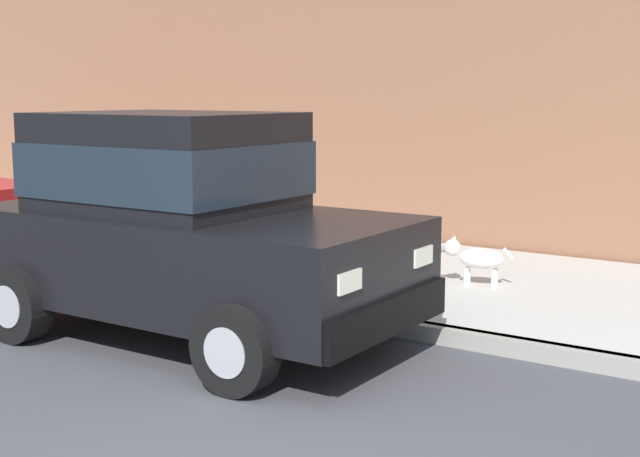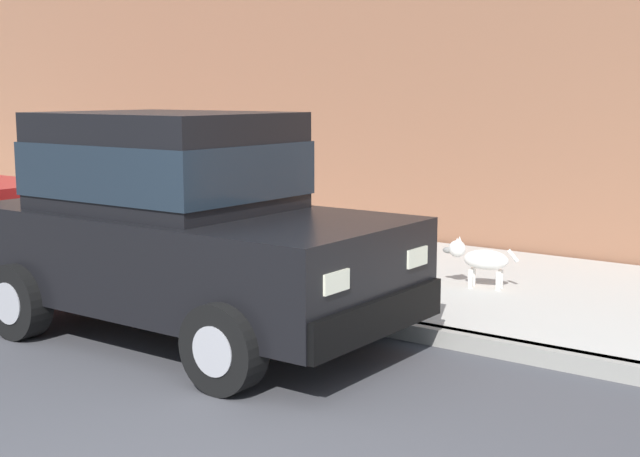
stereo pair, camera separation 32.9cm
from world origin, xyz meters
name	(u,v)px [view 2 (the right image)]	position (x,y,z in m)	size (l,w,h in m)	color
curb	(467,341)	(3.20, 0.00, 0.07)	(0.16, 64.00, 0.14)	gray
sidewalk	(553,299)	(5.00, 0.00, 0.07)	(3.60, 64.00, 0.14)	#B7B5AD
car_black_hatchback	(180,222)	(2.13, 2.12, 0.98)	(1.99, 3.82, 1.88)	black
dog_white	(479,258)	(4.75, 0.67, 0.43)	(0.31, 0.74, 0.49)	white
fire_hydrant	(220,244)	(3.65, 3.10, 0.48)	(0.34, 0.24, 0.72)	gold
building_facade	(226,99)	(7.10, 6.17, 1.94)	(0.50, 20.00, 3.87)	#8C5B42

